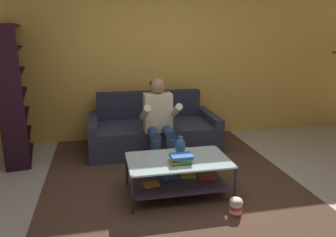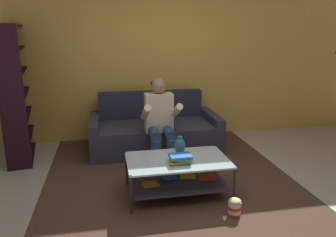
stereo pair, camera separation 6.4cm
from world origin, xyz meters
TOP-DOWN VIEW (x-y plane):
  - ground at (0.00, 0.00)m, footprint 16.80×16.80m
  - back_partition at (0.00, 2.46)m, footprint 8.40×0.12m
  - couch at (-0.15, 1.81)m, footprint 1.93×0.98m
  - person_seated_center at (-0.15, 1.24)m, footprint 0.50×0.58m
  - coffee_table at (-0.11, 0.28)m, footprint 1.11×0.68m
  - area_rug at (-0.13, 0.92)m, footprint 3.00×3.49m
  - vase at (-0.06, 0.43)m, footprint 0.12×0.12m
  - book_stack at (-0.11, 0.16)m, footprint 0.26×0.19m
  - bookshelf at (-2.13, 1.82)m, footprint 0.47×1.16m
  - popcorn_tub at (0.34, -0.27)m, footprint 0.13×0.13m

SIDE VIEW (x-z plane):
  - ground at x=0.00m, z-range 0.00..0.00m
  - area_rug at x=-0.13m, z-range 0.00..0.01m
  - popcorn_tub at x=0.34m, z-range 0.00..0.19m
  - couch at x=-0.15m, z-range -0.15..0.70m
  - coffee_table at x=-0.11m, z-range 0.07..0.49m
  - book_stack at x=-0.11m, z-range 0.42..0.51m
  - vase at x=-0.06m, z-range 0.41..0.62m
  - person_seated_center at x=-0.15m, z-range 0.05..1.21m
  - bookshelf at x=-2.13m, z-range -0.09..1.78m
  - back_partition at x=0.00m, z-range 0.00..2.90m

